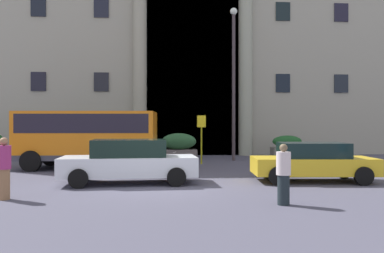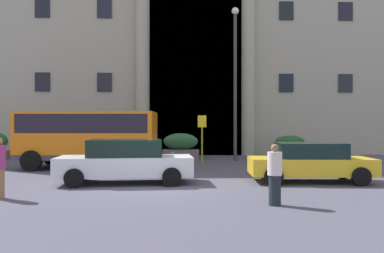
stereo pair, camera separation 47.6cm
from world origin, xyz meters
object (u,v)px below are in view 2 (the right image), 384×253
hedge_planter_far_west (50,146)px  motorcycle_far_end (158,162)px  parked_sedan_far (125,161)px  parked_hatchback_near (310,162)px  orange_minibus (89,134)px  hedge_planter_entrance_left (105,148)px  bus_stop_sign (202,134)px  lamppost_plaza_centre (235,73)px  pedestrian_woman_with_bag (275,175)px  hedge_planter_entrance_right (290,147)px  hedge_planter_far_east (181,147)px

hedge_planter_far_west → motorcycle_far_end: bearing=-45.8°
parked_sedan_far → motorcycle_far_end: bearing=65.6°
parked_sedan_far → motorcycle_far_end: (0.99, 2.62, -0.30)m
parked_hatchback_near → parked_sedan_far: (-6.41, -0.02, 0.05)m
orange_minibus → hedge_planter_entrance_left: size_ratio=2.91×
bus_stop_sign → motorcycle_far_end: 4.46m
bus_stop_sign → lamppost_plaza_centre: (1.97, 1.82, 3.38)m
pedestrian_woman_with_bag → motorcycle_far_end: bearing=172.5°
bus_stop_sign → hedge_planter_entrance_right: size_ratio=1.32×
orange_minibus → motorcycle_far_end: (3.31, -2.15, -1.11)m
parked_sedan_far → hedge_planter_far_east: bearing=74.6°
bus_stop_sign → lamppost_plaza_centre: bearing=42.7°
hedge_planter_far_east → hedge_planter_entrance_left: hedge_planter_far_east is taller
parked_hatchback_near → parked_sedan_far: size_ratio=0.92×
hedge_planter_far_west → hedge_planter_entrance_left: bearing=3.0°
hedge_planter_far_east → hedge_planter_entrance_left: 4.46m
hedge_planter_entrance_right → parked_sedan_far: (-8.58, -9.94, 0.10)m
hedge_planter_entrance_right → pedestrian_woman_with_bag: bearing=-107.7°
hedge_planter_entrance_right → hedge_planter_far_west: 14.19m
hedge_planter_far_east → parked_sedan_far: size_ratio=0.46×
bus_stop_sign → motorcycle_far_end: bearing=-118.2°
orange_minibus → lamppost_plaza_centre: (7.32, 3.47, 3.35)m
hedge_planter_entrance_left → bus_stop_sign: bearing=-29.4°
hedge_planter_far_west → hedge_planter_entrance_left: (3.11, 0.16, -0.13)m
motorcycle_far_end → hedge_planter_far_east: bearing=95.4°
parked_hatchback_near → orange_minibus: bearing=155.1°
bus_stop_sign → lamppost_plaza_centre: 4.31m
hedge_planter_far_west → hedge_planter_entrance_left: hedge_planter_far_west is taller
hedge_planter_far_east → pedestrian_woman_with_bag: bearing=-80.5°
hedge_planter_entrance_left → hedge_planter_entrance_right: bearing=2.1°
hedge_planter_far_west → hedge_planter_entrance_left: size_ratio=0.78×
orange_minibus → hedge_planter_entrance_left: bearing=94.6°
hedge_planter_entrance_left → lamppost_plaza_centre: bearing=-9.8°
lamppost_plaza_centre → hedge_planter_far_east: bearing=158.1°
bus_stop_sign → parked_sedan_far: bearing=-115.3°
hedge_planter_entrance_right → hedge_planter_far_east: 6.63m
bus_stop_sign → parked_hatchback_near: size_ratio=0.58×
orange_minibus → motorcycle_far_end: bearing=-30.5°
motorcycle_far_end → lamppost_plaza_centre: bearing=68.0°
hedge_planter_entrance_right → hedge_planter_far_east: hedge_planter_far_east is taller
motorcycle_far_end → lamppost_plaza_centre: (4.01, 5.63, 4.46)m
hedge_planter_far_east → hedge_planter_far_west: bearing=-179.3°
hedge_planter_far_west → motorcycle_far_end: 9.44m
orange_minibus → hedge_planter_far_east: bearing=50.2°
hedge_planter_far_east → parked_sedan_far: bearing=-101.8°
orange_minibus → lamppost_plaza_centre: bearing=27.9°
motorcycle_far_end → parked_hatchback_near: bearing=-12.1°
hedge_planter_entrance_right → hedge_planter_entrance_left: (-11.07, -0.40, 0.02)m
orange_minibus → parked_sedan_far: 5.36m
hedge_planter_far_west → motorcycle_far_end: hedge_planter_far_west is taller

